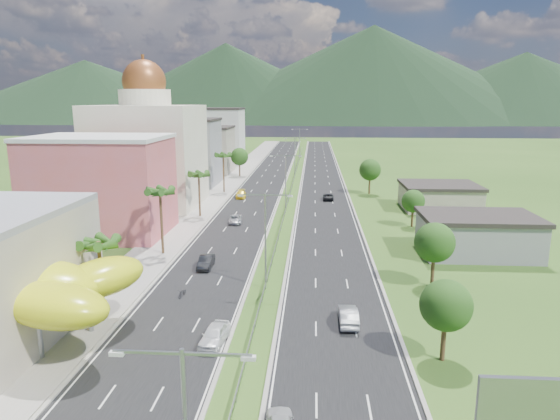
# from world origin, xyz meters

# --- Properties ---
(ground) EXTENTS (500.00, 500.00, 0.00)m
(ground) POSITION_xyz_m (0.00, 0.00, 0.00)
(ground) COLOR #2D5119
(ground) RESTS_ON ground
(road_left) EXTENTS (11.00, 260.00, 0.04)m
(road_left) POSITION_xyz_m (-7.50, 90.00, 0.02)
(road_left) COLOR black
(road_left) RESTS_ON ground
(road_right) EXTENTS (11.00, 260.00, 0.04)m
(road_right) POSITION_xyz_m (7.50, 90.00, 0.02)
(road_right) COLOR black
(road_right) RESTS_ON ground
(sidewalk_left) EXTENTS (7.00, 260.00, 0.12)m
(sidewalk_left) POSITION_xyz_m (-17.00, 90.00, 0.06)
(sidewalk_left) COLOR gray
(sidewalk_left) RESTS_ON ground
(median_guardrail) EXTENTS (0.10, 216.06, 0.76)m
(median_guardrail) POSITION_xyz_m (0.00, 71.99, 0.62)
(median_guardrail) COLOR gray
(median_guardrail) RESTS_ON ground
(streetlight_median_b) EXTENTS (6.04, 0.25, 11.00)m
(streetlight_median_b) POSITION_xyz_m (0.00, 10.00, 6.75)
(streetlight_median_b) COLOR gray
(streetlight_median_b) RESTS_ON ground
(streetlight_median_c) EXTENTS (6.04, 0.25, 11.00)m
(streetlight_median_c) POSITION_xyz_m (0.00, 50.00, 6.75)
(streetlight_median_c) COLOR gray
(streetlight_median_c) RESTS_ON ground
(streetlight_median_d) EXTENTS (6.04, 0.25, 11.00)m
(streetlight_median_d) POSITION_xyz_m (0.00, 95.00, 6.75)
(streetlight_median_d) COLOR gray
(streetlight_median_d) RESTS_ON ground
(streetlight_median_e) EXTENTS (6.04, 0.25, 11.00)m
(streetlight_median_e) POSITION_xyz_m (0.00, 140.00, 6.75)
(streetlight_median_e) COLOR gray
(streetlight_median_e) RESTS_ON ground
(lime_canopy) EXTENTS (18.00, 15.00, 7.40)m
(lime_canopy) POSITION_xyz_m (-20.00, -4.00, 4.99)
(lime_canopy) COLOR #C8D214
(lime_canopy) RESTS_ON ground
(pink_shophouse) EXTENTS (20.00, 15.00, 15.00)m
(pink_shophouse) POSITION_xyz_m (-28.00, 32.00, 7.50)
(pink_shophouse) COLOR #D65A57
(pink_shophouse) RESTS_ON ground
(domed_building) EXTENTS (20.00, 20.00, 28.70)m
(domed_building) POSITION_xyz_m (-28.00, 55.00, 11.35)
(domed_building) COLOR beige
(domed_building) RESTS_ON ground
(midrise_grey) EXTENTS (16.00, 15.00, 16.00)m
(midrise_grey) POSITION_xyz_m (-27.00, 80.00, 8.00)
(midrise_grey) COLOR gray
(midrise_grey) RESTS_ON ground
(midrise_beige) EXTENTS (16.00, 15.00, 13.00)m
(midrise_beige) POSITION_xyz_m (-27.00, 102.00, 6.50)
(midrise_beige) COLOR gray
(midrise_beige) RESTS_ON ground
(midrise_white) EXTENTS (16.00, 15.00, 18.00)m
(midrise_white) POSITION_xyz_m (-27.00, 125.00, 9.00)
(midrise_white) COLOR silver
(midrise_white) RESTS_ON ground
(billboard) EXTENTS (5.20, 0.35, 6.20)m
(billboard) POSITION_xyz_m (17.00, -18.00, 4.42)
(billboard) COLOR gray
(billboard) RESTS_ON ground
(shed_near) EXTENTS (15.00, 10.00, 5.00)m
(shed_near) POSITION_xyz_m (28.00, 25.00, 2.50)
(shed_near) COLOR gray
(shed_near) RESTS_ON ground
(shed_far) EXTENTS (14.00, 12.00, 4.40)m
(shed_far) POSITION_xyz_m (30.00, 55.00, 2.20)
(shed_far) COLOR gray
(shed_far) RESTS_ON ground
(palm_tree_b) EXTENTS (3.60, 3.60, 8.10)m
(palm_tree_b) POSITION_xyz_m (-15.50, 2.00, 7.06)
(palm_tree_b) COLOR #47301C
(palm_tree_b) RESTS_ON ground
(palm_tree_c) EXTENTS (3.60, 3.60, 9.60)m
(palm_tree_c) POSITION_xyz_m (-15.50, 22.00, 8.50)
(palm_tree_c) COLOR #47301C
(palm_tree_c) RESTS_ON ground
(palm_tree_d) EXTENTS (3.60, 3.60, 8.60)m
(palm_tree_d) POSITION_xyz_m (-15.50, 45.00, 7.54)
(palm_tree_d) COLOR #47301C
(palm_tree_d) RESTS_ON ground
(palm_tree_e) EXTENTS (3.60, 3.60, 9.40)m
(palm_tree_e) POSITION_xyz_m (-15.50, 70.00, 8.31)
(palm_tree_e) COLOR #47301C
(palm_tree_e) RESTS_ON ground
(leafy_tree_lfar) EXTENTS (4.90, 4.90, 8.05)m
(leafy_tree_lfar) POSITION_xyz_m (-15.50, 95.00, 5.58)
(leafy_tree_lfar) COLOR #47301C
(leafy_tree_lfar) RESTS_ON ground
(leafy_tree_ra) EXTENTS (4.20, 4.20, 6.90)m
(leafy_tree_ra) POSITION_xyz_m (16.00, -5.00, 4.78)
(leafy_tree_ra) COLOR #47301C
(leafy_tree_ra) RESTS_ON ground
(leafy_tree_rb) EXTENTS (4.55, 4.55, 7.47)m
(leafy_tree_rb) POSITION_xyz_m (19.00, 12.00, 5.18)
(leafy_tree_rb) COLOR #47301C
(leafy_tree_rb) RESTS_ON ground
(leafy_tree_rc) EXTENTS (3.85, 3.85, 6.33)m
(leafy_tree_rc) POSITION_xyz_m (22.00, 40.00, 4.37)
(leafy_tree_rc) COLOR #47301C
(leafy_tree_rc) RESTS_ON ground
(leafy_tree_rd) EXTENTS (4.90, 4.90, 8.05)m
(leafy_tree_rd) POSITION_xyz_m (18.00, 70.00, 5.58)
(leafy_tree_rd) COLOR #47301C
(leafy_tree_rd) RESTS_ON ground
(mountain_ridge) EXTENTS (860.00, 140.00, 90.00)m
(mountain_ridge) POSITION_xyz_m (60.00, 450.00, 0.00)
(mountain_ridge) COLOR black
(mountain_ridge) RESTS_ON ground
(car_white_near_left) EXTENTS (2.44, 4.94, 1.62)m
(car_white_near_left) POSITION_xyz_m (-3.20, -3.48, 0.85)
(car_white_near_left) COLOR white
(car_white_near_left) RESTS_ON road_left
(car_dark_left) EXTENTS (1.76, 4.73, 1.55)m
(car_dark_left) POSITION_xyz_m (-8.27, 16.57, 0.81)
(car_dark_left) COLOR black
(car_dark_left) RESTS_ON road_left
(car_silver_mid_left) EXTENTS (2.71, 4.96, 1.32)m
(car_silver_mid_left) POSITION_xyz_m (-8.24, 40.33, 0.70)
(car_silver_mid_left) COLOR #A5A7AD
(car_silver_mid_left) RESTS_ON road_left
(car_yellow_far_left) EXTENTS (2.70, 5.54, 1.55)m
(car_yellow_far_left) POSITION_xyz_m (-10.59, 63.43, 0.82)
(car_yellow_far_left) COLOR yellow
(car_yellow_far_left) RESTS_ON road_left
(car_silver_right) EXTENTS (1.78, 4.96, 1.63)m
(car_silver_right) POSITION_xyz_m (8.73, 1.31, 0.85)
(car_silver_right) COLOR #9D9EA4
(car_silver_right) RESTS_ON road_right
(car_dark_far_right) EXTENTS (2.30, 4.83, 1.33)m
(car_dark_far_right) POSITION_xyz_m (8.47, 62.37, 0.71)
(car_dark_far_right) COLOR black
(car_dark_far_right) RESTS_ON road_right
(motorcycle) EXTENTS (0.82, 1.85, 1.14)m
(motorcycle) POSITION_xyz_m (-8.77, 6.77, 0.61)
(motorcycle) COLOR black
(motorcycle) RESTS_ON road_left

